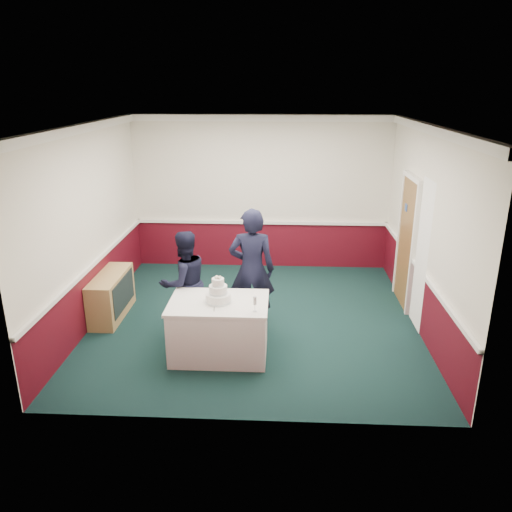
{
  "coord_description": "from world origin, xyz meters",
  "views": [
    {
      "loc": [
        0.39,
        -7.12,
        3.53
      ],
      "look_at": [
        0.03,
        -0.1,
        1.1
      ],
      "focal_mm": 35.0,
      "sensor_mm": 36.0,
      "label": 1
    }
  ],
  "objects_px": {
    "sideboard": "(111,296)",
    "cake_knife": "(214,308)",
    "person_man": "(184,283)",
    "champagne_flute": "(255,302)",
    "person_woman": "(252,270)",
    "wedding_cake": "(218,294)",
    "cake_table": "(219,328)"
  },
  "relations": [
    {
      "from": "sideboard",
      "to": "person_man",
      "type": "bearing_deg",
      "value": -19.47
    },
    {
      "from": "sideboard",
      "to": "champagne_flute",
      "type": "distance_m",
      "value": 2.8
    },
    {
      "from": "cake_table",
      "to": "wedding_cake",
      "type": "relative_size",
      "value": 3.63
    },
    {
      "from": "person_man",
      "to": "cake_table",
      "type": "bearing_deg",
      "value": 94.7
    },
    {
      "from": "champagne_flute",
      "to": "cake_knife",
      "type": "bearing_deg",
      "value": 171.42
    },
    {
      "from": "person_woman",
      "to": "cake_knife",
      "type": "bearing_deg",
      "value": 67.39
    },
    {
      "from": "wedding_cake",
      "to": "person_man",
      "type": "distance_m",
      "value": 0.89
    },
    {
      "from": "sideboard",
      "to": "person_woman",
      "type": "height_order",
      "value": "person_woman"
    },
    {
      "from": "cake_knife",
      "to": "person_man",
      "type": "xyz_separation_m",
      "value": [
        -0.55,
        0.86,
        -0.01
      ]
    },
    {
      "from": "person_man",
      "to": "sideboard",
      "type": "bearing_deg",
      "value": -56.22
    },
    {
      "from": "wedding_cake",
      "to": "person_man",
      "type": "height_order",
      "value": "person_man"
    },
    {
      "from": "cake_table",
      "to": "person_man",
      "type": "height_order",
      "value": "person_man"
    },
    {
      "from": "wedding_cake",
      "to": "cake_knife",
      "type": "distance_m",
      "value": 0.23
    },
    {
      "from": "cake_knife",
      "to": "person_woman",
      "type": "height_order",
      "value": "person_woman"
    },
    {
      "from": "champagne_flute",
      "to": "person_woman",
      "type": "distance_m",
      "value": 1.13
    },
    {
      "from": "wedding_cake",
      "to": "champagne_flute",
      "type": "height_order",
      "value": "wedding_cake"
    },
    {
      "from": "cake_knife",
      "to": "person_man",
      "type": "height_order",
      "value": "person_man"
    },
    {
      "from": "wedding_cake",
      "to": "person_woman",
      "type": "xyz_separation_m",
      "value": [
        0.39,
        0.84,
        0.03
      ]
    },
    {
      "from": "cake_table",
      "to": "cake_knife",
      "type": "bearing_deg",
      "value": -98.53
    },
    {
      "from": "cake_table",
      "to": "champagne_flute",
      "type": "height_order",
      "value": "champagne_flute"
    },
    {
      "from": "sideboard",
      "to": "cake_table",
      "type": "relative_size",
      "value": 0.91
    },
    {
      "from": "cake_table",
      "to": "person_man",
      "type": "bearing_deg",
      "value": 131.44
    },
    {
      "from": "sideboard",
      "to": "person_woman",
      "type": "xyz_separation_m",
      "value": [
        2.25,
        -0.27,
        0.58
      ]
    },
    {
      "from": "champagne_flute",
      "to": "person_woman",
      "type": "height_order",
      "value": "person_woman"
    },
    {
      "from": "sideboard",
      "to": "cake_knife",
      "type": "xyz_separation_m",
      "value": [
        1.83,
        -1.31,
        0.44
      ]
    },
    {
      "from": "cake_knife",
      "to": "person_woman",
      "type": "relative_size",
      "value": 0.12
    },
    {
      "from": "wedding_cake",
      "to": "cake_knife",
      "type": "height_order",
      "value": "wedding_cake"
    },
    {
      "from": "champagne_flute",
      "to": "person_man",
      "type": "xyz_separation_m",
      "value": [
        -1.08,
        0.94,
        -0.15
      ]
    },
    {
      "from": "cake_knife",
      "to": "person_man",
      "type": "distance_m",
      "value": 1.02
    },
    {
      "from": "sideboard",
      "to": "cake_knife",
      "type": "relative_size",
      "value": 5.45
    },
    {
      "from": "cake_table",
      "to": "wedding_cake",
      "type": "xyz_separation_m",
      "value": [
        0.0,
        0.0,
        0.5
      ]
    },
    {
      "from": "cake_knife",
      "to": "champagne_flute",
      "type": "bearing_deg",
      "value": -14.51
    }
  ]
}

